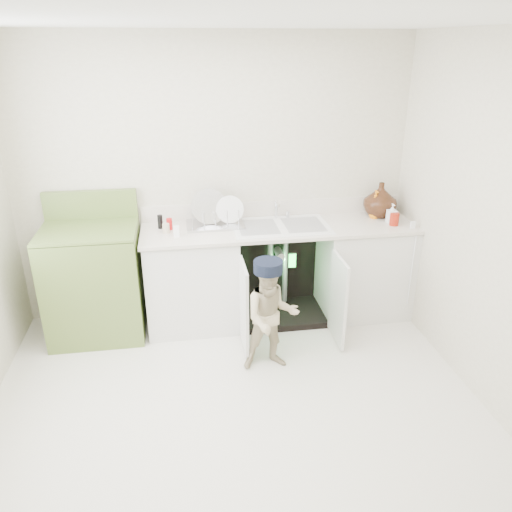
% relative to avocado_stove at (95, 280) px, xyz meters
% --- Properties ---
extents(ground, '(3.50, 3.50, 0.00)m').
position_rel_avocado_stove_xyz_m(ground, '(1.08, -1.18, -0.50)').
color(ground, beige).
rests_on(ground, ground).
extents(room_shell, '(6.00, 5.50, 1.26)m').
position_rel_avocado_stove_xyz_m(room_shell, '(1.08, -1.18, 0.75)').
color(room_shell, beige).
rests_on(room_shell, ground).
extents(counter_run, '(2.44, 1.02, 1.22)m').
position_rel_avocado_stove_xyz_m(counter_run, '(1.66, 0.03, -0.03)').
color(counter_run, silver).
rests_on(counter_run, ground).
extents(avocado_stove, '(0.79, 0.65, 1.23)m').
position_rel_avocado_stove_xyz_m(avocado_stove, '(0.00, 0.00, 0.00)').
color(avocado_stove, olive).
rests_on(avocado_stove, ground).
extents(repair_worker, '(0.51, 0.61, 0.91)m').
position_rel_avocado_stove_xyz_m(repair_worker, '(1.41, -0.75, -0.04)').
color(repair_worker, beige).
rests_on(repair_worker, ground).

